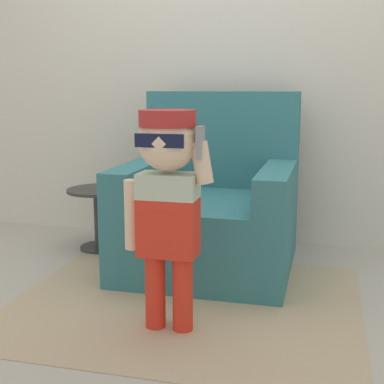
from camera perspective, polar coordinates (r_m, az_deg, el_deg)
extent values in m
plane|color=#ADA89E|center=(3.05, 0.01, -8.84)|extent=(10.00, 10.00, 0.00)
cube|color=silver|center=(3.68, 3.29, 15.11)|extent=(10.00, 0.05, 2.60)
cube|color=teal|center=(3.12, 1.85, -4.33)|extent=(0.94, 1.00, 0.42)
cube|color=teal|center=(3.40, 3.33, 5.67)|extent=(0.94, 0.21, 0.59)
cube|color=teal|center=(3.06, -5.70, 1.23)|extent=(0.16, 0.78, 0.19)
cube|color=teal|center=(2.89, 8.99, 0.57)|extent=(0.16, 0.78, 0.19)
cylinder|color=red|center=(2.37, -3.94, -10.48)|extent=(0.09, 0.09, 0.34)
cylinder|color=red|center=(2.34, -1.00, -10.78)|extent=(0.09, 0.09, 0.34)
cube|color=red|center=(2.26, -2.54, -3.74)|extent=(0.25, 0.14, 0.25)
cube|color=#B7C6B2|center=(2.23, -2.58, 0.67)|extent=(0.25, 0.14, 0.11)
sphere|color=beige|center=(2.20, -2.62, 5.44)|extent=(0.25, 0.25, 0.25)
cylinder|color=#B22828|center=(2.19, -2.64, 7.86)|extent=(0.24, 0.24, 0.07)
cube|color=#B22828|center=(2.30, -1.82, 7.40)|extent=(0.14, 0.11, 0.01)
cube|color=#0F1433|center=(2.09, -3.54, 5.48)|extent=(0.20, 0.01, 0.05)
cylinder|color=beige|center=(2.30, -6.35, -2.41)|extent=(0.07, 0.07, 0.30)
cylinder|color=beige|center=(2.17, 1.06, 3.14)|extent=(0.10, 0.07, 0.18)
cube|color=gray|center=(2.14, 0.89, 5.31)|extent=(0.02, 0.07, 0.13)
cylinder|color=#333333|center=(3.57, -9.70, -5.83)|extent=(0.27, 0.27, 0.02)
cylinder|color=#333333|center=(3.53, -9.80, -3.01)|extent=(0.07, 0.07, 0.38)
cylinder|color=#333333|center=(3.48, -9.91, 0.20)|extent=(0.41, 0.41, 0.02)
cube|color=tan|center=(2.68, -0.67, -11.63)|extent=(1.67, 1.44, 0.01)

